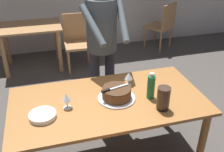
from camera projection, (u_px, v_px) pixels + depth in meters
The scene contains 12 objects.
main_dining_table at pixel (108, 109), 2.40m from camera, with size 1.74×0.88×0.75m.
cake_on_platter at pixel (116, 93), 2.35m from camera, with size 0.34×0.34×0.11m.
cake_knife at pixel (109, 89), 2.29m from camera, with size 0.27×0.09×0.02m.
plate_stack at pixel (43, 115), 2.12m from camera, with size 0.22×0.22×0.04m.
wine_glass_near at pixel (129, 76), 2.52m from camera, with size 0.08×0.08×0.14m.
wine_glass_far at pixel (66, 98), 2.20m from camera, with size 0.08×0.08×0.14m.
water_bottle at pixel (151, 87), 2.33m from camera, with size 0.07×0.07×0.25m.
hurricane_lamp at pixel (163, 98), 2.18m from camera, with size 0.11×0.11×0.21m.
person_cutting_cake at pixel (102, 39), 2.77m from camera, with size 0.46×0.57×1.72m.
background_table at pixel (30, 35), 4.28m from camera, with size 1.00×0.70×0.74m.
background_chair_0 at pixel (78, 40), 4.34m from camera, with size 0.46×0.46×0.90m.
background_chair_2 at pixel (162, 24), 5.05m from camera, with size 0.61×0.61×0.90m.
Camera 1 is at (-0.49, -1.89, 2.09)m, focal length 42.06 mm.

